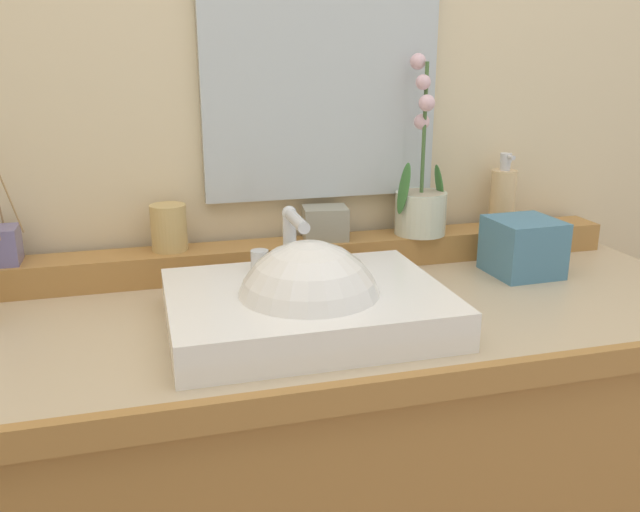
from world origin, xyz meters
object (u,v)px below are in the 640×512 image
(trinket_box, at_px, (325,223))
(sink_basin, at_px, (308,310))
(potted_plant, at_px, (421,198))
(soap_dispenser, at_px, (503,196))
(tumbler_cup, at_px, (169,228))
(tissue_box, at_px, (523,247))

(trinket_box, bearing_deg, sink_basin, -103.20)
(potted_plant, bearing_deg, soap_dispenser, 6.40)
(potted_plant, height_order, soap_dispenser, potted_plant)
(potted_plant, xyz_separation_m, trinket_box, (-0.21, 0.01, -0.04))
(sink_basin, xyz_separation_m, trinket_box, (0.12, 0.31, 0.06))
(sink_basin, relative_size, trinket_box, 4.97)
(trinket_box, bearing_deg, tumbler_cup, -172.93)
(potted_plant, distance_m, soap_dispenser, 0.21)
(potted_plant, bearing_deg, tissue_box, -40.12)
(tumbler_cup, height_order, trinket_box, tumbler_cup)
(tumbler_cup, bearing_deg, potted_plant, -1.67)
(tissue_box, bearing_deg, tumbler_cup, 167.32)
(sink_basin, distance_m, tissue_box, 0.52)
(sink_basin, bearing_deg, trinket_box, 69.35)
(potted_plant, height_order, tissue_box, potted_plant)
(trinket_box, bearing_deg, tissue_box, -14.88)
(soap_dispenser, height_order, trinket_box, soap_dispenser)
(potted_plant, xyz_separation_m, soap_dispenser, (0.21, 0.02, -0.01))
(soap_dispenser, height_order, tissue_box, soap_dispenser)
(trinket_box, bearing_deg, soap_dispenser, 8.85)
(trinket_box, height_order, tissue_box, trinket_box)
(tissue_box, bearing_deg, sink_basin, -162.43)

